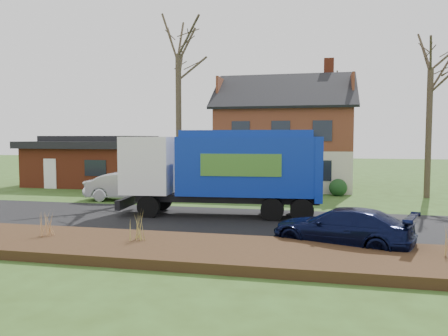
# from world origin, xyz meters

# --- Properties ---
(ground) EXTENTS (120.00, 120.00, 0.00)m
(ground) POSITION_xyz_m (0.00, 0.00, 0.00)
(ground) COLOR #2E4617
(ground) RESTS_ON ground
(road) EXTENTS (80.00, 7.00, 0.02)m
(road) POSITION_xyz_m (0.00, 0.00, 0.01)
(road) COLOR black
(road) RESTS_ON ground
(mulch_verge) EXTENTS (80.00, 3.50, 0.30)m
(mulch_verge) POSITION_xyz_m (0.00, -5.30, 0.15)
(mulch_verge) COLOR black
(mulch_verge) RESTS_ON ground
(main_house) EXTENTS (12.95, 8.95, 9.26)m
(main_house) POSITION_xyz_m (1.49, 13.91, 4.03)
(main_house) COLOR #BFB59A
(main_house) RESTS_ON ground
(ranch_house) EXTENTS (9.80, 8.20, 3.70)m
(ranch_house) POSITION_xyz_m (-12.00, 13.00, 1.81)
(ranch_house) COLOR maroon
(ranch_house) RESTS_ON ground
(garbage_truck) EXTENTS (9.26, 3.11, 3.90)m
(garbage_truck) POSITION_xyz_m (0.29, 1.51, 2.25)
(garbage_truck) COLOR black
(garbage_truck) RESTS_ON ground
(silver_sedan) EXTENTS (5.03, 2.43, 1.59)m
(silver_sedan) POSITION_xyz_m (-6.15, 5.14, 0.79)
(silver_sedan) COLOR #B6B8BE
(silver_sedan) RESTS_ON ground
(navy_wagon) EXTENTS (4.90, 3.21, 1.32)m
(navy_wagon) POSITION_xyz_m (5.21, -3.40, 0.66)
(navy_wagon) COLOR black
(navy_wagon) RESTS_ON ground
(tree_front_west) EXTENTS (4.11, 4.11, 12.23)m
(tree_front_west) POSITION_xyz_m (-4.28, 8.55, 10.07)
(tree_front_west) COLOR #423727
(tree_front_west) RESTS_ON ground
(tree_front_east) EXTENTS (3.93, 3.93, 10.93)m
(tree_front_east) POSITION_xyz_m (10.72, 9.95, 8.88)
(tree_front_east) COLOR #423527
(tree_front_east) RESTS_ON ground
(tree_back) EXTENTS (3.23, 3.23, 10.23)m
(tree_back) POSITION_xyz_m (5.92, 20.59, 8.53)
(tree_back) COLOR #382F21
(tree_back) RESTS_ON ground
(grass_clump_west) EXTENTS (0.34, 0.28, 0.90)m
(grass_clump_west) POSITION_xyz_m (-4.35, -5.05, 0.75)
(grass_clump_west) COLOR #AF7E4D
(grass_clump_west) RESTS_ON mulch_verge
(grass_clump_mid) EXTENTS (0.35, 0.29, 0.97)m
(grass_clump_mid) POSITION_xyz_m (-1.16, -5.01, 0.78)
(grass_clump_mid) COLOR #9A8944
(grass_clump_mid) RESTS_ON mulch_verge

